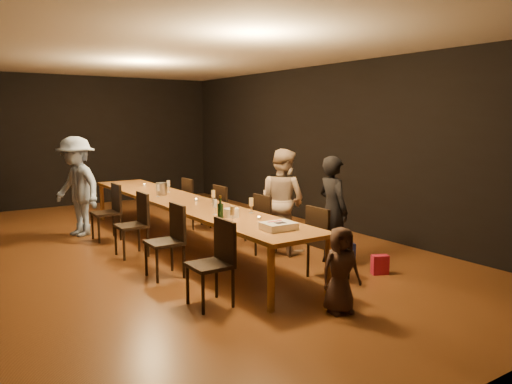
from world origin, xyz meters
TOP-DOWN VIEW (x-y plane):
  - ground at (0.00, 0.00)m, footprint 10.00×10.00m
  - room_shell at (0.00, 0.00)m, footprint 6.04×10.04m
  - table at (0.00, 0.00)m, footprint 0.90×6.00m
  - chair_right_0 at (0.85, -2.40)m, footprint 0.42×0.42m
  - chair_right_1 at (0.85, -1.20)m, footprint 0.42×0.42m
  - chair_right_2 at (0.85, 0.00)m, footprint 0.42×0.42m
  - chair_right_3 at (0.85, 1.20)m, footprint 0.42×0.42m
  - chair_left_0 at (-0.85, -2.40)m, footprint 0.42×0.42m
  - chair_left_1 at (-0.85, -1.20)m, footprint 0.42×0.42m
  - chair_left_2 at (-0.85, 0.00)m, footprint 0.42×0.42m
  - chair_left_3 at (-0.85, 1.20)m, footprint 0.42×0.42m
  - woman_birthday at (1.32, -1.95)m, footprint 0.41×0.58m
  - woman_tan at (1.15, -1.03)m, footprint 0.77×0.89m
  - man_blue at (-1.15, 1.78)m, footprint 0.96×1.25m
  - child at (0.19, -3.32)m, footprint 0.50×0.38m
  - gift_bag_red at (1.52, -2.66)m, footprint 0.24×0.20m
  - gift_bag_blue at (1.45, -2.09)m, footprint 0.29×0.25m
  - birthday_cake at (0.01, -2.48)m, footprint 0.38×0.31m
  - plate_stack at (-0.06, -1.55)m, footprint 0.25×0.25m
  - champagne_bottle at (-0.26, -1.60)m, footprint 0.10×0.10m
  - ice_bucket at (-0.03, 0.78)m, footprint 0.22×0.22m
  - wineglass_0 at (-0.23, -1.86)m, footprint 0.06×0.06m
  - wineglass_1 at (0.31, -1.45)m, footprint 0.06×0.06m
  - wineglass_2 at (-0.16, -1.28)m, footprint 0.06×0.06m
  - wineglass_3 at (0.24, -0.52)m, footprint 0.06×0.06m
  - wineglass_4 at (-0.18, 0.58)m, footprint 0.06×0.06m
  - wineglass_5 at (0.18, 0.96)m, footprint 0.06×0.06m
  - tealight_near at (0.15, -1.87)m, footprint 0.05×0.05m
  - tealight_mid at (0.15, -0.14)m, footprint 0.05×0.05m
  - tealight_far at (0.15, 2.01)m, footprint 0.05×0.05m

SIDE VIEW (x-z plane):
  - ground at x=0.00m, z-range 0.00..0.00m
  - gift_bag_red at x=1.52m, z-range 0.00..0.25m
  - gift_bag_blue at x=1.45m, z-range 0.00..0.30m
  - child at x=0.19m, z-range 0.00..0.91m
  - chair_right_0 at x=0.85m, z-range 0.00..0.93m
  - chair_right_1 at x=0.85m, z-range 0.00..0.93m
  - chair_right_2 at x=0.85m, z-range 0.00..0.93m
  - chair_right_3 at x=0.85m, z-range 0.00..0.93m
  - chair_left_0 at x=-0.85m, z-range 0.00..0.93m
  - chair_left_1 at x=-0.85m, z-range 0.00..0.93m
  - chair_left_2 at x=-0.85m, z-range 0.00..0.93m
  - chair_left_3 at x=-0.85m, z-range 0.00..0.93m
  - table at x=0.00m, z-range 0.33..1.08m
  - woman_birthday at x=1.32m, z-range 0.00..1.51m
  - tealight_near at x=0.15m, z-range 0.75..0.78m
  - tealight_mid at x=0.15m, z-range 0.75..0.78m
  - tealight_far at x=0.15m, z-range 0.75..0.78m
  - woman_tan at x=1.15m, z-range 0.00..1.57m
  - birthday_cake at x=0.01m, z-range 0.75..0.84m
  - plate_stack at x=-0.06m, z-range 0.75..0.86m
  - ice_bucket at x=-0.03m, z-range 0.75..0.95m
  - wineglass_0 at x=-0.23m, z-range 0.75..0.96m
  - wineglass_1 at x=0.31m, z-range 0.75..0.96m
  - wineglass_2 at x=-0.16m, z-range 0.75..0.96m
  - wineglass_3 at x=0.24m, z-range 0.75..0.96m
  - wineglass_4 at x=-0.18m, z-range 0.75..0.96m
  - wineglass_5 at x=0.18m, z-range 0.75..0.96m
  - man_blue at x=-1.15m, z-range 0.00..1.71m
  - champagne_bottle at x=-0.26m, z-range 0.75..1.06m
  - room_shell at x=0.00m, z-range 0.57..3.59m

